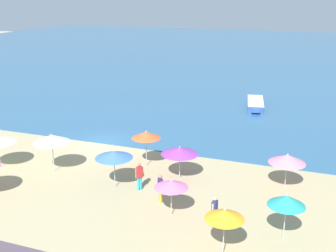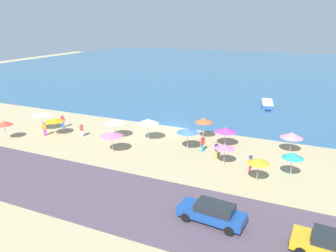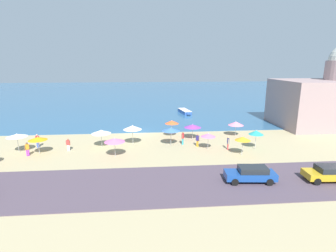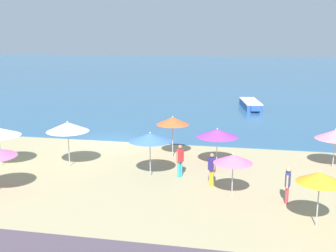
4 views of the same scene
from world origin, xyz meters
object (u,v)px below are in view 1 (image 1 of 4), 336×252
at_px(beach_umbrella_2, 180,151).
at_px(bather_5, 215,210).
at_px(beach_umbrella_5, 287,159).
at_px(beach_umbrella_4, 52,139).
at_px(beach_umbrella_11, 114,155).
at_px(bather_0, 160,187).
at_px(beach_umbrella_3, 287,201).
at_px(skiff_nearshore, 255,104).
at_px(beach_umbrella_1, 225,214).
at_px(bather_2, 139,175).
at_px(beach_umbrella_12, 171,184).
at_px(beach_umbrella_9, 146,135).

distance_m(beach_umbrella_2, bather_5, 6.21).
bearing_deg(beach_umbrella_5, beach_umbrella_2, -171.78).
distance_m(beach_umbrella_4, beach_umbrella_11, 5.04).
relative_size(beach_umbrella_2, bather_0, 1.40).
distance_m(beach_umbrella_3, beach_umbrella_5, 6.01).
bearing_deg(beach_umbrella_11, skiff_nearshore, 76.92).
height_order(beach_umbrella_1, beach_umbrella_11, beach_umbrella_11).
relative_size(bather_2, bather_5, 1.05).
relative_size(beach_umbrella_12, bather_2, 1.18).
relative_size(beach_umbrella_2, beach_umbrella_3, 0.97).
bearing_deg(beach_umbrella_1, bather_2, 143.41).
bearing_deg(beach_umbrella_4, beach_umbrella_9, 29.05).
xyz_separation_m(bather_0, bather_5, (3.56, -1.48, -0.01)).
height_order(beach_umbrella_4, bather_5, beach_umbrella_4).
relative_size(beach_umbrella_1, beach_umbrella_4, 0.88).
height_order(beach_umbrella_3, beach_umbrella_12, beach_umbrella_3).
bearing_deg(bather_2, beach_umbrella_5, 22.32).
bearing_deg(bather_2, beach_umbrella_9, 106.76).
bearing_deg(bather_5, bather_0, 157.43).
distance_m(bather_0, skiff_nearshore, 22.90).
bearing_deg(beach_umbrella_9, beach_umbrella_12, -55.76).
bearing_deg(beach_umbrella_5, beach_umbrella_4, -169.19).
relative_size(beach_umbrella_12, bather_5, 1.24).
xyz_separation_m(beach_umbrella_12, bather_2, (-2.86, 2.19, -0.84)).
xyz_separation_m(beach_umbrella_9, bather_0, (2.87, -4.64, -1.32)).
xyz_separation_m(beach_umbrella_12, bather_5, (2.47, -0.31, -0.89)).
xyz_separation_m(beach_umbrella_2, beach_umbrella_3, (7.09, -5.03, 0.23)).
distance_m(beach_umbrella_11, bather_5, 7.42).
bearing_deg(beach_umbrella_11, beach_umbrella_3, -13.02).
relative_size(beach_umbrella_9, bather_5, 1.52).
xyz_separation_m(beach_umbrella_3, beach_umbrella_12, (-5.97, 0.38, -0.31)).
distance_m(beach_umbrella_12, bather_2, 3.70).
height_order(beach_umbrella_11, bather_5, beach_umbrella_11).
distance_m(beach_umbrella_4, beach_umbrella_5, 15.18).
bearing_deg(beach_umbrella_12, beach_umbrella_2, 103.55).
xyz_separation_m(beach_umbrella_1, beach_umbrella_9, (-7.42, 8.32, 0.23)).
distance_m(beach_umbrella_4, beach_umbrella_9, 6.28).
bearing_deg(beach_umbrella_2, bather_2, -125.22).
bearing_deg(bather_5, beach_umbrella_9, 136.41).
bearing_deg(beach_umbrella_1, beach_umbrella_4, 157.78).
height_order(beach_umbrella_12, skiff_nearshore, beach_umbrella_12).
bearing_deg(bather_2, beach_umbrella_2, 54.78).
bearing_deg(bather_0, beach_umbrella_12, -47.18).
bearing_deg(beach_umbrella_4, bather_5, -14.45).
relative_size(beach_umbrella_11, bather_2, 1.37).
height_order(bather_2, skiff_nearshore, bather_2).
height_order(beach_umbrella_3, bather_0, beach_umbrella_3).
distance_m(beach_umbrella_1, bather_2, 7.96).
distance_m(beach_umbrella_1, beach_umbrella_12, 4.29).
bearing_deg(beach_umbrella_9, beach_umbrella_5, -1.23).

